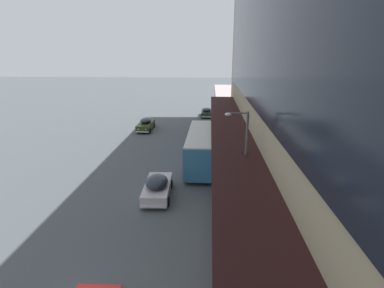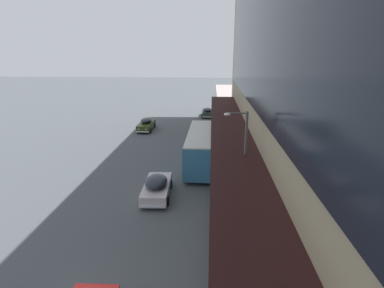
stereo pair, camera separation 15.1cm
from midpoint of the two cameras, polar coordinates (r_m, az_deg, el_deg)
name	(u,v)px [view 1 (the left image)]	position (r m, az deg, el deg)	size (l,w,h in m)	color
transit_bus_kerbside_front	(201,146)	(27.58, 1.58, -0.45)	(2.77, 9.71, 3.20)	teal
sedan_far_back	(157,187)	(22.14, -6.83, -8.07)	(2.10, 4.78, 1.58)	beige
sedan_lead_near	(207,112)	(49.47, 2.76, 6.09)	(1.89, 4.36, 1.48)	#263828
sedan_oncoming_front	(146,124)	(41.15, -8.89, 3.74)	(1.87, 4.93, 1.62)	#2D3B15
pedestrian_at_kerb	(247,217)	(17.77, 10.19, -13.49)	(0.37, 0.59, 1.86)	black
street_lamp	(243,153)	(19.35, 9.46, -1.76)	(1.50, 0.28, 6.51)	#4C4C51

